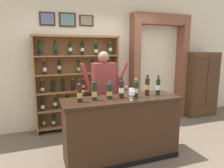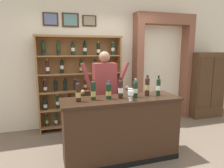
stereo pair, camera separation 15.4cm
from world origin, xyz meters
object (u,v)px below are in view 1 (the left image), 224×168
tasting_bottle_bianco (121,88)px  tasting_bottle_super_tuscan (147,86)px  side_cabinet (200,84)px  wine_glass_right (132,93)px  tasting_bottle_riserva (136,88)px  tasting_bottle_chianti (80,92)px  shopkeeper (104,88)px  tasting_counter (122,129)px  tasting_bottle_brunello (158,86)px  wine_glass_left (131,92)px  tasting_bottle_grappa (110,91)px  wine_shelf (78,81)px  tasting_bottle_prosecco (94,91)px

tasting_bottle_bianco → tasting_bottle_super_tuscan: (0.45, 0.03, 0.01)m
side_cabinet → wine_glass_right: bearing=-150.9°
tasting_bottle_bianco → tasting_bottle_riserva: (0.23, -0.01, -0.01)m
tasting_bottle_super_tuscan → tasting_bottle_chianti: bearing=-177.9°
shopkeeper → wine_glass_right: shopkeeper is taller
wine_glass_right → tasting_counter: bearing=114.5°
tasting_bottle_brunello → wine_glass_right: size_ratio=2.25×
side_cabinet → tasting_bottle_super_tuscan: size_ratio=4.94×
tasting_bottle_chianti → tasting_counter: bearing=1.7°
tasting_bottle_super_tuscan → tasting_bottle_brunello: 0.18m
tasting_bottle_brunello → wine_glass_right: (-0.54, -0.16, -0.04)m
tasting_counter → tasting_bottle_chianti: size_ratio=5.71×
tasting_bottle_riserva → tasting_bottle_super_tuscan: size_ratio=0.88×
tasting_bottle_chianti → side_cabinet: bearing=21.5°
tasting_counter → wine_glass_left: 0.61m
tasting_bottle_grappa → wine_glass_left: 0.33m
wine_shelf → side_cabinet: (3.15, -0.17, -0.22)m
tasting_bottle_grappa → tasting_bottle_bianco: 0.19m
shopkeeper → tasting_bottle_brunello: (0.71, -0.64, 0.10)m
wine_shelf → tasting_bottle_brunello: 1.81m
tasting_bottle_bianco → tasting_counter: bearing=33.8°
tasting_counter → tasting_bottle_grappa: tasting_bottle_grappa is taller
tasting_counter → tasting_bottle_bianco: bearing=-146.2°
tasting_bottle_grappa → tasting_bottle_super_tuscan: tasting_bottle_super_tuscan is taller
tasting_counter → tasting_bottle_brunello: 0.89m
side_cabinet → tasting_bottle_chianti: (-3.40, -1.34, 0.31)m
side_cabinet → shopkeeper: size_ratio=0.97×
tasting_bottle_super_tuscan → wine_glass_left: bearing=-166.0°
wine_shelf → tasting_bottle_grappa: wine_shelf is taller
side_cabinet → tasting_counter: size_ratio=0.90×
side_cabinet → tasting_bottle_chianti: size_ratio=5.15×
tasting_bottle_chianti → tasting_bottle_brunello: size_ratio=0.99×
tasting_bottle_grappa → tasting_bottle_super_tuscan: (0.64, 0.01, 0.03)m
wine_shelf → tasting_bottle_brunello: wine_shelf is taller
wine_shelf → tasting_bottle_grappa: size_ratio=7.31×
shopkeeper → wine_glass_right: 0.82m
tasting_bottle_grappa → tasting_bottle_prosecco: bearing=178.8°
wine_shelf → tasting_bottle_bianco: wine_shelf is taller
wine_glass_right → tasting_bottle_brunello: bearing=16.5°
tasting_bottle_chianti → wine_glass_right: tasting_bottle_chianti is taller
tasting_bottle_chianti → tasting_bottle_brunello: tasting_bottle_brunello is taller
tasting_bottle_prosecco → wine_glass_right: 0.54m
shopkeeper → tasting_bottle_grappa: bearing=-99.9°
shopkeeper → tasting_bottle_chianti: 0.86m
tasting_bottle_bianco → wine_glass_right: 0.20m
tasting_bottle_chianti → tasting_bottle_prosecco: bearing=8.7°
tasting_bottle_grappa → wine_glass_left: size_ratio=1.77×
tasting_bottle_prosecco → wine_glass_left: (0.55, -0.07, -0.04)m
wine_shelf → tasting_counter: (0.39, -1.49, -0.54)m
wine_glass_right → tasting_bottle_grappa: bearing=146.0°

